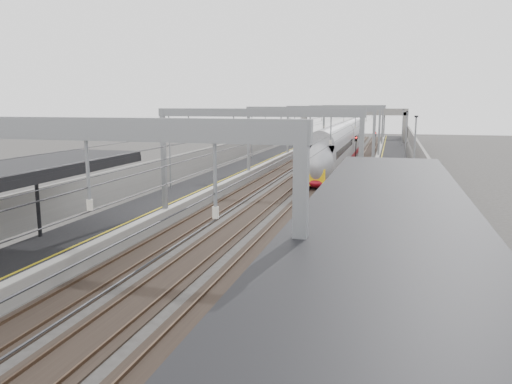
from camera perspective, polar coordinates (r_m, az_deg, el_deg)
The scene contains 13 objects.
platform_left at distance 55.49m, azimuth -1.67°, elevation 2.41°, with size 4.00×120.00×1.00m, color black.
platform_right at distance 53.13m, azimuth 15.09°, elevation 1.72°, with size 4.00×120.00×1.00m, color black.
tracks at distance 53.79m, azimuth 6.52°, elevation 1.62°, with size 11.40×140.00×0.20m.
overhead_line at distance 59.79m, azimuth 7.61°, elevation 8.30°, with size 13.00×140.00×6.60m.
canopy_right at distance 10.97m, azimuth 14.93°, elevation -5.11°, with size 4.40×30.00×4.24m.
overbridge at distance 107.94m, azimuth 11.10°, elevation 8.51°, with size 22.00×2.20×6.90m.
wall_left at distance 56.36m, azimuth -4.80°, elevation 3.62°, with size 0.30×120.00×3.20m, color slate.
wall_right at distance 53.09m, azimuth 18.60°, elevation 2.73°, with size 0.30×120.00×3.20m, color slate.
train at distance 68.11m, azimuth 9.74°, elevation 5.05°, with size 2.72×49.61×4.30m.
bench at distance 21.02m, azimuth 12.81°, elevation -7.60°, with size 1.17×2.00×1.01m.
signal_green at distance 79.26m, azimuth 5.64°, elevation 6.06°, with size 0.32×0.32×3.48m.
signal_red_near at distance 71.08m, azimuth 11.36°, elevation 5.45°, with size 0.32×0.32×3.48m.
signal_red_far at distance 82.38m, azimuth 13.46°, elevation 5.98°, with size 0.32×0.32×3.48m.
Camera 1 is at (7.99, -7.61, 7.90)m, focal length 35.00 mm.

